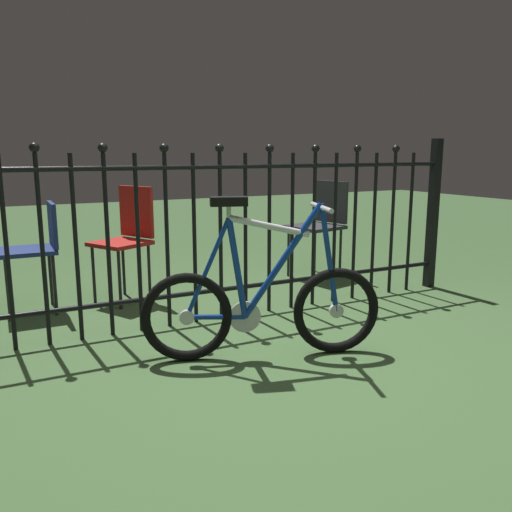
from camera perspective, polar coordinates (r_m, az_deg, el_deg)
The scene contains 6 objects.
ground_plane at distance 3.08m, azimuth 2.98°, elevation -10.79°, with size 20.00×20.00×0.00m, color #3D5C33.
iron_fence at distance 3.60m, azimuth -4.37°, elevation 2.90°, with size 3.94×0.07×1.26m.
bicycle at distance 2.98m, azimuth 0.73°, elevation -5.27°, with size 1.31×0.54×0.92m.
chair_charcoal at distance 4.96m, azimuth 7.09°, elevation 4.03°, with size 0.51×0.51×0.89m.
chair_red at distance 4.22m, azimuth -13.72°, elevation 2.51°, with size 0.50×0.50×0.89m.
chair_navy at distance 4.11m, azimuth -22.54°, elevation 1.20°, with size 0.39×0.38×0.80m.
Camera 1 is at (-1.44, -2.47, 1.15)m, focal length 36.97 mm.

